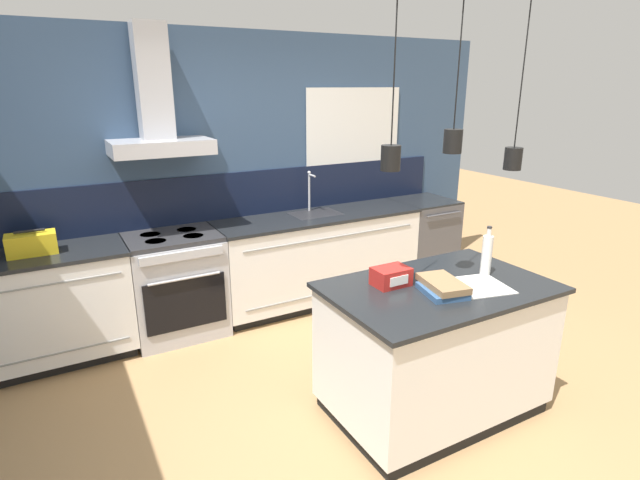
% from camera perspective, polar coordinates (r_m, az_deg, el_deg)
% --- Properties ---
extents(ground_plane, '(16.00, 16.00, 0.00)m').
position_cam_1_polar(ground_plane, '(3.64, 3.86, -18.50)').
color(ground_plane, '#A87F51').
rests_on(ground_plane, ground).
extents(wall_back, '(5.60, 2.42, 2.60)m').
position_cam_1_polar(wall_back, '(4.79, -9.41, 7.84)').
color(wall_back, '#354C6B').
rests_on(wall_back, ground_plane).
extents(counter_run_left, '(1.23, 0.64, 0.91)m').
position_cam_1_polar(counter_run_left, '(4.47, -28.64, -6.79)').
color(counter_run_left, black).
rests_on(counter_run_left, ground_plane).
extents(counter_run_sink, '(2.08, 0.64, 1.31)m').
position_cam_1_polar(counter_run_sink, '(5.02, -0.25, -2.03)').
color(counter_run_sink, black).
rests_on(counter_run_sink, ground_plane).
extents(oven_range, '(0.78, 0.66, 0.91)m').
position_cam_1_polar(oven_range, '(4.55, -16.10, -4.94)').
color(oven_range, '#B5B5BA').
rests_on(oven_range, ground_plane).
extents(dishwasher, '(0.62, 0.65, 0.91)m').
position_cam_1_polar(dishwasher, '(5.76, 11.51, 0.10)').
color(dishwasher, '#4C4C51').
rests_on(dishwasher, ground_plane).
extents(kitchen_island, '(1.43, 0.91, 0.91)m').
position_cam_1_polar(kitchen_island, '(3.46, 12.96, -11.98)').
color(kitchen_island, black).
rests_on(kitchen_island, ground_plane).
extents(bottle_on_island, '(0.07, 0.07, 0.34)m').
position_cam_1_polar(bottle_on_island, '(3.48, 18.52, -1.58)').
color(bottle_on_island, silver).
rests_on(bottle_on_island, kitchen_island).
extents(book_stack, '(0.29, 0.37, 0.08)m').
position_cam_1_polar(book_stack, '(3.14, 13.84, -5.22)').
color(book_stack, '#335684').
rests_on(book_stack, kitchen_island).
extents(red_supply_box, '(0.23, 0.17, 0.12)m').
position_cam_1_polar(red_supply_box, '(3.19, 8.12, -4.15)').
color(red_supply_box, red).
rests_on(red_supply_box, kitchen_island).
extents(paper_pile, '(0.42, 0.42, 0.01)m').
position_cam_1_polar(paper_pile, '(3.31, 17.59, -5.02)').
color(paper_pile, silver).
rests_on(paper_pile, kitchen_island).
extents(yellow_toolbox, '(0.34, 0.18, 0.19)m').
position_cam_1_polar(yellow_toolbox, '(4.30, -30.09, -0.38)').
color(yellow_toolbox, gold).
rests_on(yellow_toolbox, counter_run_left).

